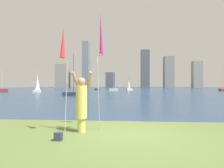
{
  "coord_description": "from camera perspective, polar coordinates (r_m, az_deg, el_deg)",
  "views": [
    {
      "loc": [
        -0.08,
        -6.16,
        1.59
      ],
      "look_at": [
        -1.39,
        10.74,
        1.63
      ],
      "focal_mm": 30.48,
      "sensor_mm": 36.0,
      "label": 1
    }
  ],
  "objects": [
    {
      "name": "sailboat_0",
      "position": [
        52.88,
        30.59,
        -1.45
      ],
      "size": [
        2.46,
        1.34,
        6.05
      ],
      "color": "maroon",
      "rests_on": "ground"
    },
    {
      "name": "skyline_tower_5",
      "position": [
        101.57,
        24.13,
        2.63
      ],
      "size": [
        4.46,
        3.72,
        12.88
      ],
      "color": "gray",
      "rests_on": "ground"
    },
    {
      "name": "skyline_tower_3",
      "position": [
        99.27,
        9.89,
        4.51
      ],
      "size": [
        4.25,
        4.25,
        19.18
      ],
      "color": "#565B66",
      "rests_on": "ground"
    },
    {
      "name": "sailboat_1",
      "position": [
        27.54,
        -11.46,
        -2.74
      ],
      "size": [
        3.13,
        1.52,
        5.89
      ],
      "color": "#333D51",
      "rests_on": "ground"
    },
    {
      "name": "kite_flag_left",
      "position": [
        6.52,
        -14.43,
        11.47
      ],
      "size": [
        0.16,
        0.61,
        3.53
      ],
      "color": "#B2B2B7",
      "rests_on": "ground"
    },
    {
      "name": "sailboat_7",
      "position": [
        45.64,
        0.52,
        -1.62
      ],
      "size": [
        2.15,
        0.6,
        5.77
      ],
      "color": "white",
      "rests_on": "ground"
    },
    {
      "name": "sailboat_6",
      "position": [
        45.84,
        -30.13,
        -1.63
      ],
      "size": [
        2.31,
        1.26,
        4.85
      ],
      "color": "maroon",
      "rests_on": "ground"
    },
    {
      "name": "skyline_tower_2",
      "position": [
        93.98,
        -0.49,
        1.17
      ],
      "size": [
        4.23,
        6.27,
        7.4
      ],
      "color": "#565B66",
      "rests_on": "ground"
    },
    {
      "name": "skyline_tower_0",
      "position": [
        103.45,
        -14.5,
        2.33
      ],
      "size": [
        5.96,
        7.49,
        12.02
      ],
      "color": "gray",
      "rests_on": "ground"
    },
    {
      "name": "bag",
      "position": [
        5.78,
        -15.78,
        -14.89
      ],
      "size": [
        0.22,
        0.17,
        0.23
      ],
      "color": "#33384C",
      "rests_on": "ground"
    },
    {
      "name": "person",
      "position": [
        6.47,
        -9.13,
        -5.38
      ],
      "size": [
        0.74,
        0.55,
        2.03
      ],
      "rotation": [
        0.0,
        0.0,
        -0.25
      ],
      "color": "#D8CC66",
      "rests_on": "ground"
    },
    {
      "name": "ground",
      "position": [
        57.13,
        4.51,
        -1.77
      ],
      "size": [
        120.0,
        138.0,
        0.12
      ],
      "color": "#5B7038"
    },
    {
      "name": "skyline_tower_1",
      "position": [
        99.16,
        -7.69,
        5.75
      ],
      "size": [
        3.37,
        5.87,
        23.45
      ],
      "color": "gray",
      "rests_on": "ground"
    },
    {
      "name": "sailboat_5",
      "position": [
        40.14,
        -21.51,
        -0.06
      ],
      "size": [
        1.12,
        2.05,
        4.5
      ],
      "color": "white",
      "rests_on": "ground"
    },
    {
      "name": "kite_flag_right",
      "position": [
        7.24,
        -3.36,
        13.93
      ],
      "size": [
        0.16,
        1.1,
        4.18
      ],
      "color": "#B2B2B7",
      "rests_on": "ground"
    },
    {
      "name": "sailboat_2",
      "position": [
        54.57,
        -4.34,
        -1.49
      ],
      "size": [
        1.62,
        2.03,
        5.0
      ],
      "color": "#2D6084",
      "rests_on": "ground"
    },
    {
      "name": "sailboat_3",
      "position": [
        49.55,
        5.08,
        -0.47
      ],
      "size": [
        1.76,
        1.6,
        4.29
      ],
      "color": "silver",
      "rests_on": "ground"
    },
    {
      "name": "skyline_tower_4",
      "position": [
        100.33,
        16.61,
        3.44
      ],
      "size": [
        4.67,
        5.38,
        15.62
      ],
      "color": "gray",
      "rests_on": "ground"
    }
  ]
}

